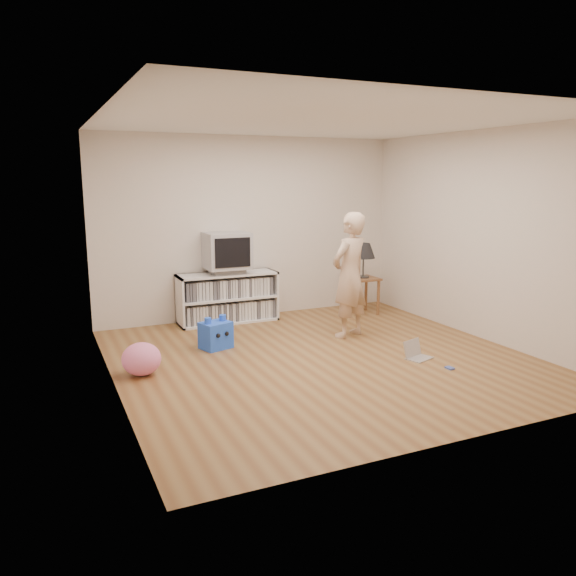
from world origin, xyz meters
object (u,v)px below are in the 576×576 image
(dvd_deck, at_px, (227,271))
(laptop, at_px, (416,353))
(crt_tv, at_px, (227,250))
(person, at_px, (350,275))
(plush_pink, at_px, (141,359))
(plush_blue, at_px, (216,335))
(side_table, at_px, (363,286))
(media_unit, at_px, (227,297))
(table_lamp, at_px, (364,252))

(dvd_deck, distance_m, laptop, 2.91)
(crt_tv, distance_m, person, 1.81)
(laptop, distance_m, plush_pink, 3.02)
(person, bearing_deg, plush_blue, -28.62)
(side_table, distance_m, plush_blue, 2.66)
(media_unit, bearing_deg, plush_pink, -130.86)
(media_unit, xyz_separation_m, laptop, (1.42, -2.47, -0.30))
(media_unit, bearing_deg, side_table, -10.92)
(plush_pink, bearing_deg, crt_tv, 48.83)
(crt_tv, bearing_deg, laptop, -59.86)
(plush_pink, bearing_deg, side_table, 21.22)
(table_lamp, height_order, laptop, table_lamp)
(crt_tv, bearing_deg, plush_pink, -131.17)
(crt_tv, height_order, plush_pink, crt_tv)
(media_unit, distance_m, laptop, 2.86)
(plush_blue, bearing_deg, table_lamp, -0.98)
(dvd_deck, relative_size, table_lamp, 0.87)
(table_lamp, xyz_separation_m, laptop, (-0.58, -2.08, -0.89))
(media_unit, relative_size, plush_pink, 3.48)
(laptop, bearing_deg, plush_pink, 147.71)
(side_table, relative_size, person, 0.34)
(dvd_deck, xyz_separation_m, side_table, (2.00, -0.37, -0.32))
(dvd_deck, height_order, crt_tv, crt_tv)
(crt_tv, distance_m, plush_pink, 2.45)
(crt_tv, bearing_deg, dvd_deck, 90.00)
(dvd_deck, xyz_separation_m, person, (1.18, -1.36, 0.06))
(person, height_order, plush_pink, person)
(dvd_deck, xyz_separation_m, plush_blue, (-0.54, -1.15, -0.57))
(dvd_deck, height_order, table_lamp, table_lamp)
(media_unit, distance_m, plush_blue, 1.30)
(crt_tv, relative_size, plush_pink, 1.49)
(media_unit, xyz_separation_m, plush_pink, (-1.51, -1.75, -0.18))
(side_table, xyz_separation_m, table_lamp, (-0.00, 0.00, 0.53))
(media_unit, height_order, laptop, media_unit)
(table_lamp, relative_size, laptop, 1.48)
(dvd_deck, relative_size, person, 0.28)
(plush_pink, bearing_deg, person, 7.95)
(crt_tv, xyz_separation_m, plush_pink, (-1.51, -1.73, -0.85))
(table_lamp, relative_size, plush_blue, 1.27)
(crt_tv, height_order, laptop, crt_tv)
(side_table, height_order, plush_pink, side_table)
(laptop, bearing_deg, media_unit, 101.40)
(dvd_deck, distance_m, table_lamp, 2.04)
(media_unit, distance_m, person, 1.87)
(person, bearing_deg, crt_tv, -70.78)
(crt_tv, relative_size, side_table, 1.09)
(crt_tv, distance_m, side_table, 2.12)
(media_unit, bearing_deg, table_lamp, -10.92)
(crt_tv, bearing_deg, media_unit, 90.00)
(media_unit, xyz_separation_m, plush_blue, (-0.54, -1.17, -0.18))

